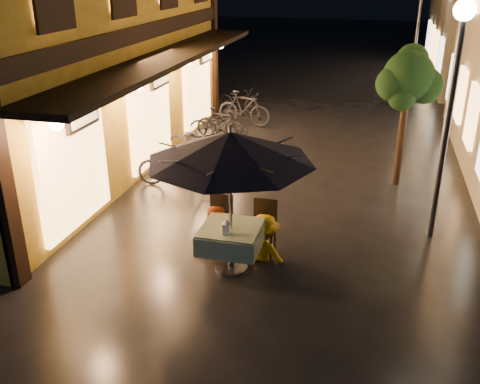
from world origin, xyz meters
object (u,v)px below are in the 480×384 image
(person_orange, at_px, (213,207))
(bicycle_0, at_px, (176,166))
(patio_umbrella, at_px, (230,147))
(table_lantern, at_px, (227,226))
(cafe_table, at_px, (231,237))
(person_yellow, at_px, (264,217))
(streetlamp_near, at_px, (454,81))

(person_orange, height_order, bicycle_0, person_orange)
(patio_umbrella, xyz_separation_m, table_lantern, (0.00, -0.25, -1.23))
(cafe_table, relative_size, person_orange, 0.61)
(table_lantern, relative_size, person_yellow, 0.16)
(streetlamp_near, relative_size, person_yellow, 2.77)
(table_lantern, distance_m, person_yellow, 0.91)
(person_orange, distance_m, bicycle_0, 3.16)
(person_orange, height_order, person_yellow, person_orange)
(streetlamp_near, distance_m, person_orange, 4.59)
(table_lantern, height_order, bicycle_0, table_lantern)
(table_lantern, bearing_deg, person_orange, 119.61)
(streetlamp_near, height_order, patio_umbrella, streetlamp_near)
(cafe_table, bearing_deg, streetlamp_near, 32.10)
(cafe_table, bearing_deg, table_lantern, -90.00)
(person_yellow, height_order, bicycle_0, person_yellow)
(streetlamp_near, relative_size, bicycle_0, 2.33)
(person_yellow, distance_m, bicycle_0, 3.77)
(cafe_table, xyz_separation_m, table_lantern, (0.00, -0.25, 0.33))
(streetlamp_near, relative_size, patio_umbrella, 1.58)
(person_orange, bearing_deg, patio_umbrella, 110.54)
(cafe_table, distance_m, person_orange, 0.79)
(streetlamp_near, bearing_deg, table_lantern, -144.95)
(cafe_table, distance_m, person_yellow, 0.72)
(cafe_table, height_order, patio_umbrella, patio_umbrella)
(bicycle_0, bearing_deg, streetlamp_near, -109.23)
(person_orange, bearing_deg, person_yellow, 158.34)
(patio_umbrella, relative_size, table_lantern, 10.70)
(patio_umbrella, height_order, person_yellow, patio_umbrella)
(bicycle_0, bearing_deg, person_yellow, -143.20)
(streetlamp_near, relative_size, cafe_table, 4.27)
(person_orange, xyz_separation_m, person_yellow, (0.92, -0.05, -0.05))
(streetlamp_near, height_order, table_lantern, streetlamp_near)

